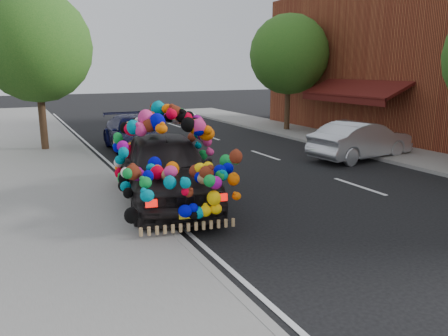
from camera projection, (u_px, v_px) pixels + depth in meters
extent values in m
plane|color=black|center=(247.00, 204.00, 10.63)|extent=(100.00, 100.00, 0.00)
cube|color=gray|center=(60.00, 230.00, 8.75)|extent=(4.00, 60.00, 0.12)
cube|color=gray|center=(154.00, 216.00, 9.60)|extent=(0.15, 60.00, 0.13)
cube|color=gray|center=(394.00, 152.00, 16.80)|extent=(3.00, 40.00, 0.12)
cube|color=#47100D|center=(353.00, 89.00, 19.12)|extent=(1.62, 5.20, 0.75)
cube|color=#47100D|center=(340.00, 98.00, 18.88)|extent=(0.06, 5.20, 0.35)
cylinder|color=#332114|center=(43.00, 117.00, 16.97)|extent=(0.28, 0.28, 2.73)
sphere|color=#165015|center=(36.00, 46.00, 16.37)|extent=(4.20, 4.20, 4.20)
cylinder|color=#332114|center=(287.00, 106.00, 22.54)|extent=(0.28, 0.28, 2.64)
sphere|color=#165015|center=(289.00, 54.00, 21.96)|extent=(4.00, 4.00, 4.00)
imported|color=black|center=(166.00, 168.00, 10.62)|extent=(2.83, 5.25, 1.70)
cube|color=red|center=(151.00, 203.00, 8.10)|extent=(0.23, 0.10, 0.14)
cube|color=red|center=(222.00, 197.00, 8.48)|extent=(0.23, 0.10, 0.14)
cube|color=yellow|center=(188.00, 215.00, 8.35)|extent=(0.34, 0.10, 0.12)
imported|color=#070932|center=(135.00, 134.00, 17.22)|extent=(2.16, 4.91, 1.40)
imported|color=#B4B7BD|center=(361.00, 140.00, 15.77)|extent=(4.31, 1.95, 1.37)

